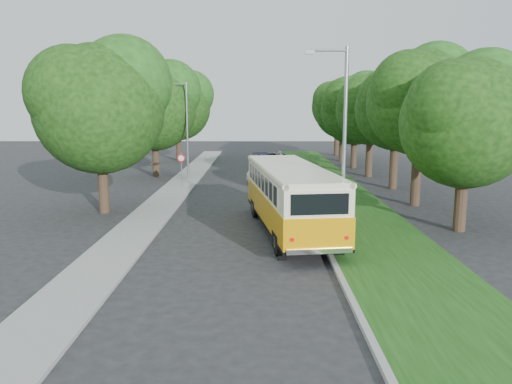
{
  "coord_description": "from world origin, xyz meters",
  "views": [
    {
      "loc": [
        0.83,
        -22.5,
        5.72
      ],
      "look_at": [
        0.74,
        1.91,
        1.5
      ],
      "focal_mm": 35.0,
      "sensor_mm": 36.0,
      "label": 1
    }
  ],
  "objects_px": {
    "car_white": "(265,171)",
    "car_grey": "(272,160)",
    "lamppost_far": "(186,127)",
    "car_silver": "(288,179)",
    "car_blue": "(267,161)",
    "lamppost_near": "(342,140)",
    "vintage_bus": "(290,199)"
  },
  "relations": [
    {
      "from": "lamppost_far",
      "to": "vintage_bus",
      "type": "height_order",
      "value": "lamppost_far"
    },
    {
      "from": "lamppost_near",
      "to": "car_grey",
      "type": "height_order",
      "value": "lamppost_near"
    },
    {
      "from": "car_silver",
      "to": "car_grey",
      "type": "xyz_separation_m",
      "value": [
        -0.81,
        11.53,
        0.08
      ]
    },
    {
      "from": "car_white",
      "to": "car_blue",
      "type": "relative_size",
      "value": 0.93
    },
    {
      "from": "lamppost_near",
      "to": "lamppost_far",
      "type": "xyz_separation_m",
      "value": [
        -8.91,
        18.5,
        -0.25
      ]
    },
    {
      "from": "lamppost_far",
      "to": "car_white",
      "type": "distance_m",
      "value": 6.97
    },
    {
      "from": "car_blue",
      "to": "car_grey",
      "type": "distance_m",
      "value": 0.64
    },
    {
      "from": "lamppost_near",
      "to": "car_blue",
      "type": "bearing_deg",
      "value": 95.61
    },
    {
      "from": "car_blue",
      "to": "car_white",
      "type": "bearing_deg",
      "value": -107.77
    },
    {
      "from": "lamppost_far",
      "to": "car_grey",
      "type": "distance_m",
      "value": 10.99
    },
    {
      "from": "car_silver",
      "to": "car_white",
      "type": "xyz_separation_m",
      "value": [
        -1.62,
        3.59,
        0.06
      ]
    },
    {
      "from": "lamppost_far",
      "to": "vintage_bus",
      "type": "relative_size",
      "value": 0.71
    },
    {
      "from": "lamppost_near",
      "to": "car_grey",
      "type": "distance_m",
      "value": 26.69
    },
    {
      "from": "car_grey",
      "to": "car_silver",
      "type": "bearing_deg",
      "value": -63.99
    },
    {
      "from": "vintage_bus",
      "to": "car_grey",
      "type": "distance_m",
      "value": 24.2
    },
    {
      "from": "lamppost_near",
      "to": "car_blue",
      "type": "distance_m",
      "value": 26.39
    },
    {
      "from": "car_silver",
      "to": "car_blue",
      "type": "height_order",
      "value": "car_blue"
    },
    {
      "from": "vintage_bus",
      "to": "car_silver",
      "type": "bearing_deg",
      "value": 79.03
    },
    {
      "from": "car_blue",
      "to": "lamppost_near",
      "type": "bearing_deg",
      "value": -100.08
    },
    {
      "from": "lamppost_far",
      "to": "car_blue",
      "type": "xyz_separation_m",
      "value": [
        6.35,
        7.51,
        -3.45
      ]
    },
    {
      "from": "car_white",
      "to": "car_grey",
      "type": "relative_size",
      "value": 0.82
    },
    {
      "from": "car_silver",
      "to": "car_blue",
      "type": "bearing_deg",
      "value": 116.32
    },
    {
      "from": "lamppost_near",
      "to": "car_white",
      "type": "xyz_separation_m",
      "value": [
        -2.83,
        18.42,
        -3.67
      ]
    },
    {
      "from": "car_white",
      "to": "car_grey",
      "type": "distance_m",
      "value": 7.98
    },
    {
      "from": "lamppost_far",
      "to": "car_silver",
      "type": "distance_m",
      "value": 9.21
    },
    {
      "from": "lamppost_far",
      "to": "car_blue",
      "type": "bearing_deg",
      "value": 49.76
    },
    {
      "from": "car_silver",
      "to": "car_white",
      "type": "relative_size",
      "value": 0.89
    },
    {
      "from": "vintage_bus",
      "to": "car_silver",
      "type": "height_order",
      "value": "vintage_bus"
    },
    {
      "from": "car_silver",
      "to": "car_white",
      "type": "distance_m",
      "value": 3.94
    },
    {
      "from": "lamppost_near",
      "to": "car_white",
      "type": "bearing_deg",
      "value": 98.73
    },
    {
      "from": "lamppost_near",
      "to": "lamppost_far",
      "type": "distance_m",
      "value": 20.53
    },
    {
      "from": "lamppost_far",
      "to": "car_grey",
      "type": "height_order",
      "value": "lamppost_far"
    }
  ]
}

